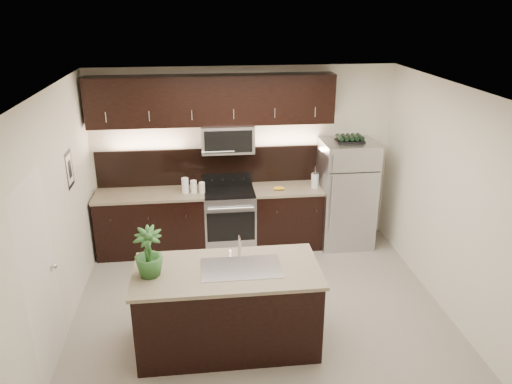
% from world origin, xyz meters
% --- Properties ---
extents(ground, '(4.50, 4.50, 0.00)m').
position_xyz_m(ground, '(0.00, 0.00, 0.00)').
color(ground, gray).
rests_on(ground, ground).
extents(room_walls, '(4.52, 4.02, 2.71)m').
position_xyz_m(room_walls, '(-0.11, -0.04, 1.70)').
color(room_walls, beige).
rests_on(room_walls, ground).
extents(counter_run, '(3.51, 0.65, 0.94)m').
position_xyz_m(counter_run, '(-0.46, 1.69, 0.47)').
color(counter_run, black).
rests_on(counter_run, ground).
extents(upper_fixtures, '(3.49, 0.40, 1.66)m').
position_xyz_m(upper_fixtures, '(-0.43, 1.84, 2.14)').
color(upper_fixtures, black).
rests_on(upper_fixtures, counter_run).
extents(island, '(1.96, 0.96, 0.94)m').
position_xyz_m(island, '(-0.42, -0.64, 0.47)').
color(island, black).
rests_on(island, ground).
extents(sink_faucet, '(0.84, 0.50, 0.28)m').
position_xyz_m(sink_faucet, '(-0.27, -0.63, 0.96)').
color(sink_faucet, silver).
rests_on(sink_faucet, island).
extents(refrigerator, '(0.79, 0.71, 1.63)m').
position_xyz_m(refrigerator, '(1.53, 1.63, 0.82)').
color(refrigerator, '#B2B2B7').
rests_on(refrigerator, ground).
extents(wine_rack, '(0.40, 0.25, 0.10)m').
position_xyz_m(wine_rack, '(1.53, 1.63, 1.68)').
color(wine_rack, black).
rests_on(wine_rack, refrigerator).
extents(plant, '(0.30, 0.30, 0.52)m').
position_xyz_m(plant, '(-1.21, -0.67, 1.20)').
color(plant, '#265321').
rests_on(plant, island).
extents(canisters, '(0.33, 0.12, 0.22)m').
position_xyz_m(canisters, '(-0.80, 1.63, 1.04)').
color(canisters, silver).
rests_on(canisters, counter_run).
extents(french_press, '(0.11, 0.11, 0.33)m').
position_xyz_m(french_press, '(1.03, 1.64, 1.06)').
color(french_press, silver).
rests_on(french_press, counter_run).
extents(bananas, '(0.18, 0.14, 0.05)m').
position_xyz_m(bananas, '(0.44, 1.61, 0.97)').
color(bananas, gold).
rests_on(bananas, counter_run).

